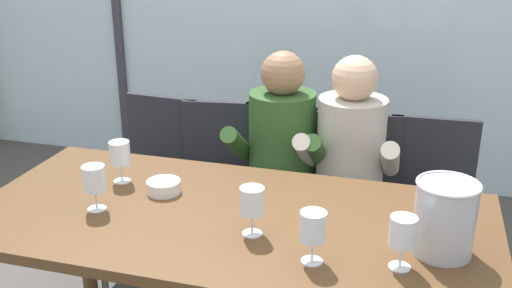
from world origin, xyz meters
TOP-DOWN VIEW (x-y plane):
  - ground at (0.00, 1.00)m, footprint 14.00×14.00m
  - dining_table at (0.00, 0.00)m, footprint 1.91×0.91m
  - chair_near_curtain at (-0.72, 0.86)m, footprint 0.47×0.47m
  - chair_left_of_center at (-0.35, 0.86)m, footprint 0.50×0.50m
  - chair_center at (-0.02, 0.90)m, footprint 0.48×0.48m
  - chair_right_of_center at (0.36, 0.86)m, footprint 0.48×0.48m
  - chair_near_window_right at (0.72, 0.89)m, footprint 0.46×0.46m
  - person_olive_shirt at (0.00, 0.72)m, footprint 0.46×0.61m
  - person_beige_jumper at (0.33, 0.72)m, footprint 0.47×0.61m
  - ice_bucket_primary at (0.74, -0.05)m, footprint 0.20×0.20m
  - tasting_bowl at (-0.31, 0.11)m, footprint 0.13×0.13m
  - wine_glass_by_left_taster at (0.35, -0.23)m, footprint 0.08×0.08m
  - wine_glass_near_bucket at (0.12, -0.11)m, footprint 0.08×0.08m
  - wine_glass_center_pour at (-0.49, -0.09)m, footprint 0.08×0.08m
  - wine_glass_by_right_taster at (-0.52, 0.16)m, footprint 0.08×0.08m
  - wine_glass_spare_empty at (0.62, -0.19)m, footprint 0.08×0.08m

SIDE VIEW (x-z plane):
  - ground at x=0.00m, z-range 0.00..0.00m
  - chair_near_curtain at x=-0.72m, z-range 0.08..0.97m
  - chair_left_of_center at x=-0.35m, z-range 0.08..0.97m
  - chair_center at x=-0.02m, z-range 0.08..0.97m
  - chair_right_of_center at x=0.36m, z-range 0.08..0.97m
  - chair_near_window_right at x=0.72m, z-range 0.08..0.97m
  - dining_table at x=0.00m, z-range 0.30..1.07m
  - person_olive_shirt at x=0.00m, z-range 0.09..1.31m
  - person_beige_jumper at x=0.33m, z-range 0.09..1.31m
  - tasting_bowl at x=-0.31m, z-range 0.77..0.82m
  - wine_glass_center_pour at x=-0.49m, z-range 0.80..0.98m
  - wine_glass_spare_empty at x=0.62m, z-range 0.80..0.98m
  - wine_glass_by_left_taster at x=0.35m, z-range 0.81..0.98m
  - wine_glass_near_bucket at x=0.12m, z-range 0.81..0.98m
  - wine_glass_by_right_taster at x=-0.52m, z-range 0.81..0.98m
  - ice_bucket_primary at x=0.74m, z-range 0.78..1.02m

